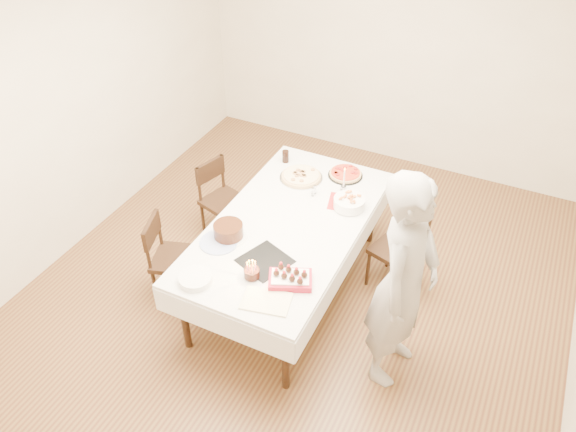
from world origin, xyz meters
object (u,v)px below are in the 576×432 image
at_px(chair_left_dessert, 176,259).
at_px(pasta_bowl, 349,203).
at_px(strawberry_box, 290,279).
at_px(person, 404,283).
at_px(layer_cake, 228,231).
at_px(dining_table, 288,257).
at_px(birthday_cake, 252,270).
at_px(pizza_white, 301,176).
at_px(chair_right_savory, 396,250).
at_px(cola_glass, 286,156).
at_px(chair_left_savory, 224,202).
at_px(pizza_pepperoni, 345,174).
at_px(taper_candle, 344,179).

bearing_deg(chair_left_dessert, pasta_bowl, -161.91).
xyz_separation_m(chair_left_dessert, strawberry_box, (1.15, -0.14, 0.39)).
distance_m(person, layer_cake, 1.43).
height_order(dining_table, birthday_cake, birthday_cake).
bearing_deg(pizza_white, chair_right_savory, -9.91).
distance_m(dining_table, layer_cake, 0.66).
bearing_deg(dining_table, cola_glass, 117.44).
xyz_separation_m(cola_glass, birthday_cake, (0.46, -1.50, 0.02)).
distance_m(chair_left_dessert, pizza_white, 1.34).
bearing_deg(pizza_white, chair_left_dessert, -120.96).
height_order(dining_table, strawberry_box, strawberry_box).
bearing_deg(cola_glass, person, -38.85).
relative_size(chair_left_dessert, birthday_cake, 6.17).
bearing_deg(pizza_white, cola_glass, 143.26).
bearing_deg(chair_left_dessert, cola_glass, -125.78).
relative_size(chair_left_savory, pasta_bowl, 3.01).
bearing_deg(chair_left_dessert, birthday_cake, 148.26).
height_order(dining_table, chair_left_savory, chair_left_savory).
relative_size(person, pizza_white, 4.55).
height_order(layer_cake, strawberry_box, layer_cake).
bearing_deg(pasta_bowl, chair_left_savory, -179.73).
bearing_deg(layer_cake, pizza_pepperoni, 66.63).
bearing_deg(strawberry_box, person, 15.43).
xyz_separation_m(chair_left_savory, chair_left_dessert, (0.05, -0.88, 0.00)).
xyz_separation_m(pizza_pepperoni, layer_cake, (-0.52, -1.21, 0.04)).
height_order(taper_candle, birthday_cake, taper_candle).
distance_m(dining_table, pizza_white, 0.77).
distance_m(chair_left_dessert, taper_candle, 1.61).
height_order(chair_left_dessert, cola_glass, cola_glass).
xyz_separation_m(pizza_white, pizza_pepperoni, (0.35, 0.21, 0.00)).
height_order(layer_cake, birthday_cake, birthday_cake).
bearing_deg(pizza_pepperoni, strawberry_box, -84.41).
height_order(pizza_white, strawberry_box, strawberry_box).
xyz_separation_m(chair_left_savory, pizza_white, (0.71, 0.22, 0.37)).
xyz_separation_m(dining_table, chair_right_savory, (0.82, 0.46, 0.03)).
height_order(person, pizza_pepperoni, person).
bearing_deg(pizza_pepperoni, person, -53.77).
relative_size(chair_left_savory, chair_left_dessert, 0.99).
xyz_separation_m(chair_right_savory, cola_glass, (-1.25, 0.36, 0.40)).
bearing_deg(strawberry_box, chair_left_dessert, 173.13).
xyz_separation_m(dining_table, strawberry_box, (0.31, -0.61, 0.41)).
bearing_deg(dining_table, chair_left_savory, 155.17).
relative_size(chair_left_savory, taper_candle, 3.28).
relative_size(chair_left_savory, birthday_cake, 6.12).
bearing_deg(chair_right_savory, chair_left_savory, -161.73).
bearing_deg(pizza_white, birthday_cake, -80.79).
distance_m(chair_right_savory, pizza_white, 1.08).
relative_size(chair_left_dessert, taper_candle, 3.30).
relative_size(pizza_pepperoni, taper_candle, 1.31).
bearing_deg(person, cola_glass, 56.90).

